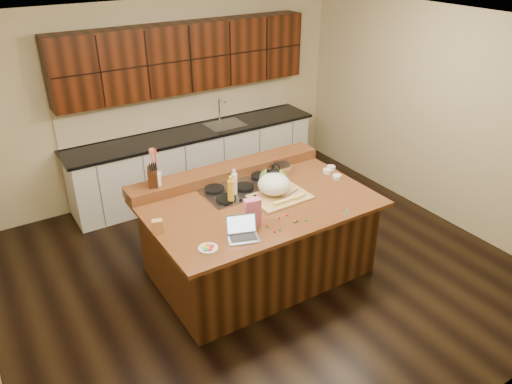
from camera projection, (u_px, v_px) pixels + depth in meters
room at (259, 164)px, 5.11m from camera, size 5.52×5.02×2.72m
island at (258, 236)px, 5.53m from camera, size 2.40×1.60×0.92m
back_ledge at (226, 171)px, 5.81m from camera, size 2.40×0.30×0.12m
cooktop at (244, 188)px, 5.53m from camera, size 0.92×0.52×0.05m
back_counter at (193, 127)px, 7.09m from camera, size 3.70×0.66×2.40m
kettle at (273, 176)px, 5.52m from camera, size 0.25×0.25×0.19m
green_bowl at (273, 177)px, 5.52m from camera, size 0.41×0.41×0.17m
laptop at (242, 232)px, 4.67m from camera, size 0.35×0.31×0.20m
oil_bottle at (231, 192)px, 5.19m from camera, size 0.09×0.09×0.27m
vinegar_bottle at (234, 184)px, 5.38m from camera, size 0.07×0.07×0.25m
wooden_tray at (276, 187)px, 5.35m from camera, size 0.62×0.50×0.25m
ramekin_a at (337, 177)px, 5.77m from camera, size 0.12×0.12×0.04m
ramekin_b at (331, 168)px, 5.98m from camera, size 0.12×0.12×0.04m
ramekin_c at (327, 171)px, 5.90m from camera, size 0.10×0.10×0.04m
strainer_bowl at (282, 169)px, 5.90m from camera, size 0.31×0.31×0.09m
kitchen_timer at (347, 209)px, 5.08m from camera, size 0.09×0.09×0.07m
pink_bag at (252, 213)px, 4.79m from camera, size 0.17×0.11×0.30m
candy_plate at (208, 248)px, 4.51m from camera, size 0.23×0.23×0.01m
package_box at (158, 226)px, 4.72m from camera, size 0.11×0.09×0.14m
utensil_crock at (156, 179)px, 5.34m from camera, size 0.13×0.13×0.14m
knife_block at (153, 177)px, 5.31m from camera, size 0.15×0.19×0.20m
gumdrop_0 at (275, 232)px, 4.75m from camera, size 0.02×0.02×0.02m
gumdrop_1 at (268, 227)px, 4.83m from camera, size 0.02×0.02×0.02m
gumdrop_2 at (287, 215)px, 5.02m from camera, size 0.02×0.02×0.02m
gumdrop_3 at (294, 221)px, 4.92m from camera, size 0.02×0.02×0.02m
gumdrop_4 at (279, 218)px, 4.97m from camera, size 0.02×0.02×0.02m
gumdrop_5 at (280, 230)px, 4.78m from camera, size 0.02×0.02×0.02m
gumdrop_6 at (267, 225)px, 4.86m from camera, size 0.02×0.02×0.02m
gumdrop_7 at (295, 222)px, 4.91m from camera, size 0.02×0.02×0.02m
gumdrop_8 at (297, 221)px, 4.92m from camera, size 0.02×0.02×0.02m
gumdrop_9 at (306, 220)px, 4.94m from camera, size 0.02×0.02×0.02m
gumdrop_10 at (294, 220)px, 4.93m from camera, size 0.02×0.02×0.02m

